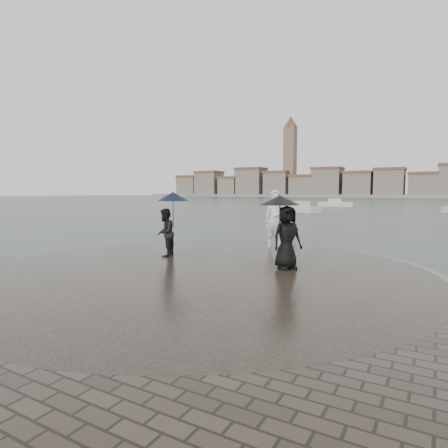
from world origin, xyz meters
The scene contains 8 objects.
ground centered at (0.00, 0.00, 0.00)m, with size 400.00×400.00×0.00m, color #2B3835.
kerb_ring centered at (0.00, 3.50, 0.16)m, with size 12.50×12.50×0.32m, color gray.
quay_tip centered at (0.00, 3.50, 0.18)m, with size 11.90×11.90×0.36m, color #2D261E.
statue centered at (0.34, 7.99, 1.42)m, with size 0.77×0.51×2.12m, color white.
visitor_left centered at (-1.88, 4.50, 1.47)m, with size 1.15×1.05×2.04m.
visitor_right centered at (1.99, 4.58, 1.50)m, with size 1.27×1.15×1.95m.
far_skyline centered at (-6.29, 160.71, 5.61)m, with size 260.00×20.00×37.00m.
boats centered at (2.42, 45.07, 0.38)m, with size 34.85×23.28×1.50m.
Camera 1 is at (5.50, -4.79, 2.40)m, focal length 30.00 mm.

